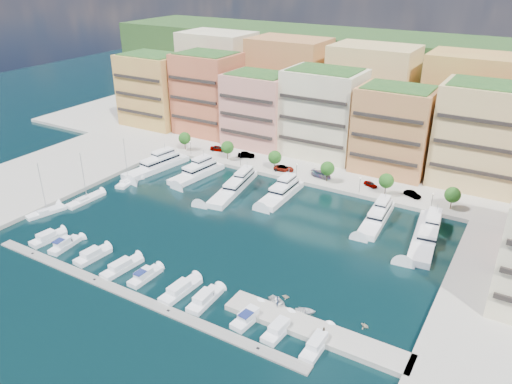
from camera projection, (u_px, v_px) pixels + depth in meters
The scene contains 58 objects.
ground at pixel (234, 230), 112.32m from camera, with size 400.00×400.00×0.00m, color black.
north_quay at pixel (339, 148), 160.54m from camera, with size 220.00×64.00×2.00m, color #9E998E.
west_quay at pixel (26, 184), 134.79m from camera, with size 34.00×76.00×2.00m, color #9E998E.
hillside at pixel (385, 112), 197.87m from camera, with size 240.00×40.00×58.00m, color #1F3E19.
south_pontoon at pixel (130, 296), 90.37m from camera, with size 72.00×2.20×0.35m, color gray.
finger_pier at pixel (315, 333), 81.32m from camera, with size 32.00×5.00×2.00m, color #9E998E.
apartment_0 at pixel (154, 90), 176.08m from camera, with size 22.00×16.50×24.80m.
apartment_1 at pixel (208, 94), 167.03m from camera, with size 20.00×16.50×26.80m.
apartment_2 at pixel (259, 110), 156.61m from camera, with size 20.00×15.50×22.80m.
apartment_3 at pixel (323, 113), 147.80m from camera, with size 22.00×16.50×25.80m.
apartment_4 at pixel (394, 130), 136.49m from camera, with size 20.00×15.50×23.80m.
apartment_5 at pixel (482, 136), 127.23m from camera, with size 22.00×16.50×26.80m.
backblock_0 at pixel (218, 73), 188.52m from camera, with size 26.00×18.00×30.00m, color #FAF2C1.
backblock_1 at pixel (288, 82), 174.64m from camera, with size 26.00×18.00×30.00m, color #C27749.
backblock_2 at pixel (371, 93), 160.75m from camera, with size 26.00×18.00×30.00m, color tan.
backblock_3 at pixel (469, 106), 146.87m from camera, with size 26.00×18.00×30.00m, color gold.
tree_0 at pixel (185, 138), 154.87m from camera, with size 3.80×3.80×5.65m.
tree_1 at pixel (227, 147), 147.46m from camera, with size 3.80×3.80×5.65m.
tree_2 at pixel (275, 157), 140.06m from camera, with size 3.80×3.80×5.65m.
tree_3 at pixel (327, 168), 132.65m from camera, with size 3.80×3.80×5.65m.
tree_4 at pixel (386, 181), 125.25m from camera, with size 3.80×3.80×5.65m.
tree_5 at pixel (453, 195), 117.84m from camera, with size 3.80×3.80×5.65m.
lamppost_0 at pixel (191, 145), 151.62m from camera, with size 0.30×0.30×4.20m.
lamppost_1 at pixel (240, 156), 143.29m from camera, with size 0.30×0.30×4.20m.
lamppost_2 at pixel (297, 169), 134.95m from camera, with size 0.30×0.30×4.20m.
lamppost_3 at pixel (360, 182), 126.62m from camera, with size 0.30×0.30×4.20m.
lamppost_4 at pixel (432, 198), 118.29m from camera, with size 0.30×0.30×4.20m.
yacht_0 at pixel (158, 165), 144.51m from camera, with size 7.85×22.07×7.30m.
yacht_1 at pixel (198, 172), 139.69m from camera, with size 7.15×18.60×7.30m.
yacht_2 at pixel (235, 185), 131.31m from camera, with size 8.04×23.82×7.30m.
yacht_3 at pixel (282, 192), 127.65m from camera, with size 5.08×17.53×7.30m.
yacht_5 at pixel (377, 216), 115.59m from camera, with size 5.29×18.65×7.30m.
yacht_6 at pixel (426, 233), 108.41m from camera, with size 7.40×23.74×7.30m.
cruiser_0 at pixel (48, 238), 107.81m from camera, with size 3.59×7.86×2.55m.
cruiser_1 at pixel (65, 245), 105.27m from camera, with size 3.20×7.68×2.66m.
cruiser_2 at pixel (93, 256), 101.47m from camera, with size 3.50×7.89×2.55m.
cruiser_3 at pixel (122, 267), 97.67m from camera, with size 3.50×9.25×2.55m.
cruiser_4 at pixel (145, 276), 94.90m from camera, with size 2.70×7.41×2.66m.
cruiser_5 at pixel (180, 290), 90.94m from camera, with size 3.36×9.28×2.55m.
cruiser_6 at pixel (205, 300), 88.42m from camera, with size 3.01×8.13×2.55m.
cruiser_7 at pixel (249, 317), 84.12m from camera, with size 3.37×7.83×2.66m.
cruiser_8 at pixel (280, 329), 81.44m from camera, with size 3.13×7.99×2.55m.
cruiser_9 at pixel (318, 344), 78.28m from camera, with size 2.52×8.81×2.55m.
sailboat_0 at pixel (46, 212), 119.26m from camera, with size 5.22×9.58×13.20m.
sailboat_1 at pixel (85, 200), 125.32m from camera, with size 3.28×10.76×13.20m.
sailboat_2 at pixel (127, 183), 135.11m from camera, with size 4.39×8.18×13.20m.
tender_1 at pixel (286, 296), 89.59m from camera, with size 1.22×1.41×0.74m, color #C7B398.
tender_3 at pixel (365, 325), 82.44m from camera, with size 1.39×1.61×0.85m, color beige.
tender_0 at pixel (277, 302), 88.08m from camera, with size 2.87×4.01×0.83m, color silver.
tender_2 at pixel (305, 311), 85.84m from camera, with size 2.55×3.57×0.74m, color silver.
car_0 at pixel (218, 148), 154.97m from camera, with size 1.99×4.95×1.69m, color gray.
car_1 at pixel (246, 155), 149.95m from camera, with size 1.75×5.01×1.65m, color gray.
car_2 at pixel (284, 168), 140.47m from camera, with size 2.61×5.67×1.57m, color gray.
car_3 at pixel (321, 174), 136.40m from camera, with size 2.33×5.73×1.66m, color gray.
car_4 at pixel (371, 184), 130.89m from camera, with size 1.57×3.90×1.33m, color gray.
car_5 at pixel (412, 194), 125.15m from camera, with size 1.57×4.49×1.48m, color gray.
person_0 at pixel (278, 302), 85.62m from camera, with size 0.70×0.46×1.93m, color #26344D.
person_1 at pixel (324, 331), 79.07m from camera, with size 0.79×0.61×1.62m, color brown.
Camera 1 is at (54.40, -81.70, 55.47)m, focal length 35.00 mm.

